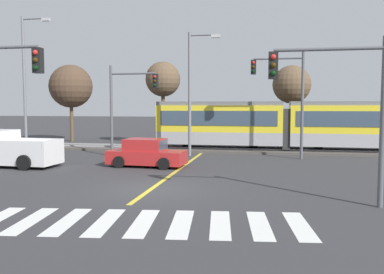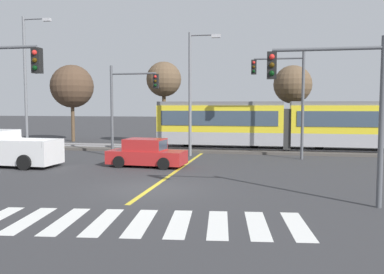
{
  "view_description": "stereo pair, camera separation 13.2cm",
  "coord_description": "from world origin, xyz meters",
  "views": [
    {
      "loc": [
        4.57,
        -15.44,
        3.34
      ],
      "look_at": [
        0.45,
        6.4,
        1.6
      ],
      "focal_mm": 38.0,
      "sensor_mm": 36.0,
      "label": 1
    },
    {
      "loc": [
        4.7,
        -15.41,
        3.34
      ],
      "look_at": [
        0.45,
        6.4,
        1.6
      ],
      "focal_mm": 38.0,
      "sensor_mm": 36.0,
      "label": 2
    }
  ],
  "objects": [
    {
      "name": "street_lamp_west",
      "position": [
        -12.59,
        11.25,
        5.42
      ],
      "size": [
        2.22,
        0.28,
        9.66
      ],
      "color": "slate",
      "rests_on": "ground"
    },
    {
      "name": "crosswalk_stripe_4",
      "position": [
        -1.09,
        -4.82,
        0.0
      ],
      "size": [
        0.89,
        2.85,
        0.01
      ],
      "primitive_type": "cube",
      "rotation": [
        0.0,
        0.0,
        0.12
      ],
      "color": "silver",
      "rests_on": "ground"
    },
    {
      "name": "crosswalk_stripe_3",
      "position": [
        -2.18,
        -4.95,
        0.0
      ],
      "size": [
        0.89,
        2.85,
        0.01
      ],
      "primitive_type": "cube",
      "rotation": [
        0.0,
        0.0,
        0.12
      ],
      "color": "silver",
      "rests_on": "ground"
    },
    {
      "name": "crosswalk_stripe_8",
      "position": [
        3.28,
        -4.29,
        0.0
      ],
      "size": [
        0.89,
        2.85,
        0.01
      ],
      "primitive_type": "cube",
      "rotation": [
        0.0,
        0.0,
        0.12
      ],
      "color": "silver",
      "rests_on": "ground"
    },
    {
      "name": "crosswalk_stripe_10",
      "position": [
        5.46,
        -4.03,
        0.0
      ],
      "size": [
        0.89,
        2.85,
        0.01
      ],
      "primitive_type": "cube",
      "rotation": [
        0.0,
        0.0,
        0.12
      ],
      "color": "silver",
      "rests_on": "ground"
    },
    {
      "name": "traffic_light_far_left",
      "position": [
        -4.45,
        9.65,
        3.83
      ],
      "size": [
        3.25,
        0.38,
        5.91
      ],
      "color": "#515459",
      "rests_on": "ground"
    },
    {
      "name": "rail_near",
      "position": [
        0.0,
        13.51,
        0.23
      ],
      "size": [
        120.0,
        0.08,
        0.1
      ],
      "primitive_type": "cube",
      "color": "#939399",
      "rests_on": "track_bed"
    },
    {
      "name": "crosswalk_stripe_5",
      "position": [
        0.0,
        -4.69,
        0.0
      ],
      "size": [
        0.89,
        2.85,
        0.01
      ],
      "primitive_type": "cube",
      "rotation": [
        0.0,
        0.0,
        0.12
      ],
      "color": "silver",
      "rests_on": "ground"
    },
    {
      "name": "sedan_crossing",
      "position": [
        -1.95,
        5.73,
        0.7
      ],
      "size": [
        4.31,
        2.13,
        1.52
      ],
      "color": "#B22323",
      "rests_on": "ground"
    },
    {
      "name": "bare_tree_far_west",
      "position": [
        -13.28,
        19.25,
        5.05
      ],
      "size": [
        3.92,
        3.92,
        7.03
      ],
      "color": "brown",
      "rests_on": "ground"
    },
    {
      "name": "bare_tree_east",
      "position": [
        6.42,
        19.48,
        5.02
      ],
      "size": [
        3.17,
        3.17,
        6.65
      ],
      "color": "brown",
      "rests_on": "ground"
    },
    {
      "name": "track_bed",
      "position": [
        0.0,
        14.23,
        0.09
      ],
      "size": [
        120.0,
        4.0,
        0.18
      ],
      "primitive_type": "cube",
      "color": "#4C4742",
      "rests_on": "ground"
    },
    {
      "name": "crosswalk_stripe_6",
      "position": [
        1.09,
        -4.56,
        0.0
      ],
      "size": [
        0.89,
        2.85,
        0.01
      ],
      "primitive_type": "cube",
      "rotation": [
        0.0,
        0.0,
        0.12
      ],
      "color": "silver",
      "rests_on": "ground"
    },
    {
      "name": "traffic_light_far_right",
      "position": [
        5.59,
        10.4,
        4.32
      ],
      "size": [
        3.25,
        0.38,
        6.61
      ],
      "color": "#515459",
      "rests_on": "ground"
    },
    {
      "name": "rail_far",
      "position": [
        0.0,
        14.95,
        0.23
      ],
      "size": [
        120.0,
        0.08,
        0.1
      ],
      "primitive_type": "cube",
      "color": "#939399",
      "rests_on": "track_bed"
    },
    {
      "name": "ground_plane",
      "position": [
        0.0,
        0.0,
        0.0
      ],
      "size": [
        200.0,
        200.0,
        0.0
      ],
      "primitive_type": "plane",
      "color": "#333335"
    },
    {
      "name": "bare_tree_west",
      "position": [
        -4.27,
        18.12,
        5.49
      ],
      "size": [
        2.95,
        2.95,
        7.02
      ],
      "color": "brown",
      "rests_on": "ground"
    },
    {
      "name": "crosswalk_stripe_7",
      "position": [
        2.18,
        -4.43,
        0.0
      ],
      "size": [
        0.89,
        2.85,
        0.01
      ],
      "primitive_type": "cube",
      "rotation": [
        0.0,
        0.0,
        0.12
      ],
      "color": "silver",
      "rests_on": "ground"
    },
    {
      "name": "street_lamp_centre",
      "position": [
        -0.35,
        10.8,
        4.59
      ],
      "size": [
        2.08,
        0.28,
        8.06
      ],
      "color": "slate",
      "rests_on": "ground"
    },
    {
      "name": "pickup_truck",
      "position": [
        -9.41,
        4.36,
        0.84
      ],
      "size": [
        5.47,
        2.39,
        1.98
      ],
      "color": "silver",
      "rests_on": "ground"
    },
    {
      "name": "traffic_light_near_right",
      "position": [
        6.88,
        -1.44,
        3.71
      ],
      "size": [
        3.75,
        0.38,
        5.54
      ],
      "color": "#515459",
      "rests_on": "ground"
    },
    {
      "name": "lane_centre_line",
      "position": [
        0.0,
        4.77,
        0.0
      ],
      "size": [
        0.2,
        14.92,
        0.01
      ],
      "primitive_type": "cube",
      "color": "gold",
      "rests_on": "ground"
    },
    {
      "name": "light_rail_tram",
      "position": [
        5.79,
        14.23,
        2.05
      ],
      "size": [
        18.5,
        2.64,
        3.43
      ],
      "color": "#9E9EA3",
      "rests_on": "track_bed"
    },
    {
      "name": "crosswalk_stripe_9",
      "position": [
        4.37,
        -4.16,
        0.0
      ],
      "size": [
        0.89,
        2.85,
        0.01
      ],
      "primitive_type": "cube",
      "rotation": [
        0.0,
        0.0,
        0.12
      ],
      "color": "silver",
      "rests_on": "ground"
    }
  ]
}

